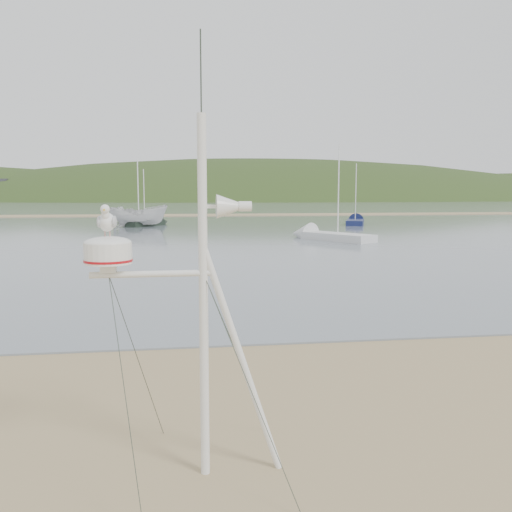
{
  "coord_description": "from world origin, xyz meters",
  "views": [
    {
      "loc": [
        1.16,
        -7.26,
        3.3
      ],
      "look_at": [
        2.35,
        1.0,
        2.32
      ],
      "focal_mm": 38.0,
      "sensor_mm": 36.0,
      "label": 1
    }
  ],
  "objects": [
    {
      "name": "ground",
      "position": [
        0.0,
        0.0,
        0.0
      ],
      "size": [
        560.0,
        560.0,
        0.0
      ],
      "primitive_type": "plane",
      "color": "#8F7853",
      "rests_on": "ground"
    },
    {
      "name": "water",
      "position": [
        0.0,
        132.0,
        0.02
      ],
      "size": [
        560.0,
        256.0,
        0.04
      ],
      "primitive_type": "cube",
      "color": "slate",
      "rests_on": "ground"
    },
    {
      "name": "far_cottages",
      "position": [
        3.0,
        196.0,
        4.0
      ],
      "size": [
        294.4,
        6.3,
        8.0
      ],
      "color": "silver",
      "rests_on": "ground"
    },
    {
      "name": "boat_white",
      "position": [
        -2.49,
        44.72,
        2.73
      ],
      "size": [
        2.22,
        2.17,
        5.37
      ],
      "primitive_type": "imported",
      "rotation": [
        0.0,
        0.0,
        1.65
      ],
      "color": "silver",
      "rests_on": "water"
    },
    {
      "name": "sandbar",
      "position": [
        0.0,
        70.0,
        0.07
      ],
      "size": [
        560.0,
        7.0,
        0.07
      ],
      "primitive_type": "cube",
      "color": "#8F7853",
      "rests_on": "water"
    },
    {
      "name": "sailboat_blue_far",
      "position": [
        19.48,
        46.99,
        0.3
      ],
      "size": [
        3.9,
        6.85,
        6.67
      ],
      "color": "#131B45",
      "rests_on": "ground"
    },
    {
      "name": "hill_ridge",
      "position": [
        18.52,
        235.0,
        -19.7
      ],
      "size": [
        620.0,
        180.0,
        80.0
      ],
      "color": "#233515",
      "rests_on": "ground"
    },
    {
      "name": "mast_rig",
      "position": [
        1.37,
        -1.23,
        1.22
      ],
      "size": [
        2.24,
        2.39,
        5.06
      ],
      "color": "white",
      "rests_on": "ground"
    },
    {
      "name": "sailboat_white_near",
      "position": [
        10.86,
        29.71,
        0.3
      ],
      "size": [
        5.2,
        6.92,
        7.03
      ],
      "color": "silver",
      "rests_on": "ground"
    },
    {
      "name": "sailboat_dark_mid",
      "position": [
        -1.2,
        47.22,
        0.3
      ],
      "size": [
        4.63,
        5.65,
        5.92
      ],
      "color": "black",
      "rests_on": "ground"
    }
  ]
}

